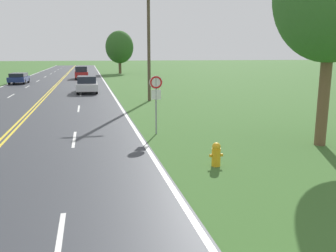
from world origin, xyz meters
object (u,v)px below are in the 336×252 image
(tree_left_verge, at_px, (119,47))
(car_red_suv_receding, at_px, (81,72))
(fire_hydrant, at_px, (216,154))
(traffic_sign, at_px, (156,90))
(car_silver_sedan_mid_near, at_px, (87,84))
(car_dark_blue_hatchback_mid_far, at_px, (19,78))

(tree_left_verge, xyz_separation_m, car_red_suv_receding, (-6.93, -13.44, -3.90))
(fire_hydrant, bearing_deg, car_red_suv_receding, 96.44)
(traffic_sign, height_order, car_silver_sedan_mid_near, traffic_sign)
(car_dark_blue_hatchback_mid_far, bearing_deg, car_silver_sedan_mid_near, -144.24)
(fire_hydrant, bearing_deg, car_dark_blue_hatchback_mid_far, 108.68)
(car_silver_sedan_mid_near, distance_m, car_dark_blue_hatchback_mid_far, 14.83)
(fire_hydrant, height_order, car_red_suv_receding, car_red_suv_receding)
(fire_hydrant, height_order, tree_left_verge, tree_left_verge)
(tree_left_verge, xyz_separation_m, car_silver_sedan_mid_near, (-6.10, -33.03, -4.06))
(traffic_sign, bearing_deg, tree_left_verge, 86.69)
(car_silver_sedan_mid_near, bearing_deg, car_red_suv_receding, -177.22)
(traffic_sign, relative_size, car_silver_sedan_mid_near, 0.59)
(fire_hydrant, height_order, traffic_sign, traffic_sign)
(car_silver_sedan_mid_near, height_order, car_red_suv_receding, car_red_suv_receding)
(traffic_sign, bearing_deg, fire_hydrant, -78.57)
(tree_left_verge, height_order, car_dark_blue_hatchback_mid_far, tree_left_verge)
(tree_left_verge, relative_size, car_red_suv_receding, 1.84)
(car_silver_sedan_mid_near, bearing_deg, fire_hydrant, 10.02)
(car_silver_sedan_mid_near, bearing_deg, traffic_sign, 9.55)
(traffic_sign, distance_m, car_silver_sedan_mid_near, 19.37)
(car_dark_blue_hatchback_mid_far, distance_m, car_red_suv_receding, 10.37)
(tree_left_verge, height_order, car_silver_sedan_mid_near, tree_left_verge)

